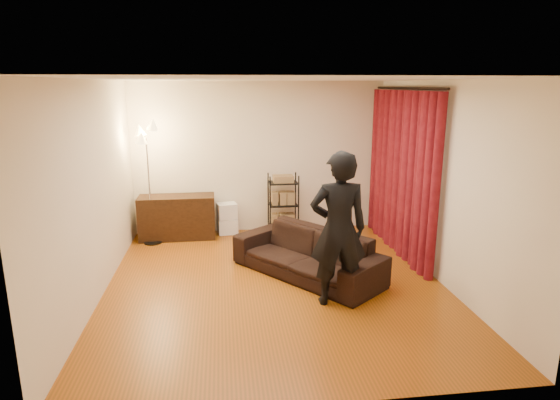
{
  "coord_description": "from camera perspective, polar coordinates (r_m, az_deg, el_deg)",
  "views": [
    {
      "loc": [
        -0.67,
        -5.85,
        2.64
      ],
      "look_at": [
        0.1,
        0.3,
        1.1
      ],
      "focal_mm": 30.0,
      "sensor_mm": 36.0,
      "label": 1
    }
  ],
  "objects": [
    {
      "name": "floor",
      "position": [
        6.45,
        -0.56,
        -10.2
      ],
      "size": [
        5.0,
        5.0,
        0.0
      ],
      "primitive_type": "plane",
      "color": "#90450E",
      "rests_on": "ground"
    },
    {
      "name": "ceiling",
      "position": [
        5.89,
        -0.62,
        14.54
      ],
      "size": [
        5.0,
        5.0,
        0.0
      ],
      "primitive_type": "plane",
      "rotation": [
        3.14,
        0.0,
        0.0
      ],
      "color": "white",
      "rests_on": "ground"
    },
    {
      "name": "wall_back",
      "position": [
        8.48,
        -2.54,
        5.18
      ],
      "size": [
        5.0,
        0.0,
        5.0
      ],
      "primitive_type": "plane",
      "rotation": [
        1.57,
        0.0,
        0.0
      ],
      "color": "beige",
      "rests_on": "ground"
    },
    {
      "name": "wall_front",
      "position": [
        3.65,
        3.95,
        -6.75
      ],
      "size": [
        5.0,
        0.0,
        5.0
      ],
      "primitive_type": "plane",
      "rotation": [
        -1.57,
        0.0,
        0.0
      ],
      "color": "beige",
      "rests_on": "ground"
    },
    {
      "name": "wall_left",
      "position": [
        6.19,
        -21.74,
        0.93
      ],
      "size": [
        0.0,
        5.0,
        5.0
      ],
      "primitive_type": "plane",
      "rotation": [
        1.57,
        0.0,
        1.57
      ],
      "color": "beige",
      "rests_on": "ground"
    },
    {
      "name": "wall_right",
      "position": [
        6.67,
        19.02,
        2.02
      ],
      "size": [
        0.0,
        5.0,
        5.0
      ],
      "primitive_type": "plane",
      "rotation": [
        1.57,
        0.0,
        -1.57
      ],
      "color": "beige",
      "rests_on": "ground"
    },
    {
      "name": "curtain_rod",
      "position": [
        7.53,
        15.27,
        13.02
      ],
      "size": [
        0.04,
        2.65,
        0.04
      ],
      "primitive_type": "cylinder",
      "rotation": [
        1.57,
        0.0,
        0.0
      ],
      "color": "black",
      "rests_on": "wall_right"
    },
    {
      "name": "curtain",
      "position": [
        7.64,
        14.51,
        3.21
      ],
      "size": [
        0.22,
        2.65,
        2.55
      ],
      "primitive_type": null,
      "color": "maroon",
      "rests_on": "ground"
    },
    {
      "name": "sofa",
      "position": [
        6.63,
        3.31,
        -6.54
      ],
      "size": [
        2.06,
        2.26,
        0.64
      ],
      "primitive_type": "imported",
      "rotation": [
        0.0,
        0.0,
        -0.89
      ],
      "color": "black",
      "rests_on": "ground"
    },
    {
      "name": "person",
      "position": [
        5.64,
        7.13,
        -3.57
      ],
      "size": [
        0.71,
        0.48,
        1.9
      ],
      "primitive_type": "imported",
      "rotation": [
        0.0,
        0.0,
        3.1
      ],
      "color": "black",
      "rests_on": "ground"
    },
    {
      "name": "media_cabinet",
      "position": [
        8.37,
        -12.41,
        -2.05
      ],
      "size": [
        1.31,
        0.5,
        0.76
      ],
      "primitive_type": "cube",
      "rotation": [
        0.0,
        0.0,
        0.01
      ],
      "color": "black",
      "rests_on": "ground"
    },
    {
      "name": "storage_boxes",
      "position": [
        8.49,
        -6.41,
        -2.25
      ],
      "size": [
        0.38,
        0.33,
        0.57
      ],
      "primitive_type": null,
      "rotation": [
        0.0,
        0.0,
        0.17
      ],
      "color": "silver",
      "rests_on": "ground"
    },
    {
      "name": "wire_shelf",
      "position": [
        8.35,
        0.38,
        -0.56
      ],
      "size": [
        0.54,
        0.42,
        1.1
      ],
      "primitive_type": null,
      "rotation": [
        0.0,
        0.0,
        0.14
      ],
      "color": "black",
      "rests_on": "ground"
    },
    {
      "name": "floor_lamp",
      "position": [
        8.05,
        -15.67,
        1.73
      ],
      "size": [
        0.41,
        0.41,
        2.01
      ],
      "primitive_type": null,
      "rotation": [
        0.0,
        0.0,
        0.14
      ],
      "color": "silver",
      "rests_on": "ground"
    }
  ]
}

